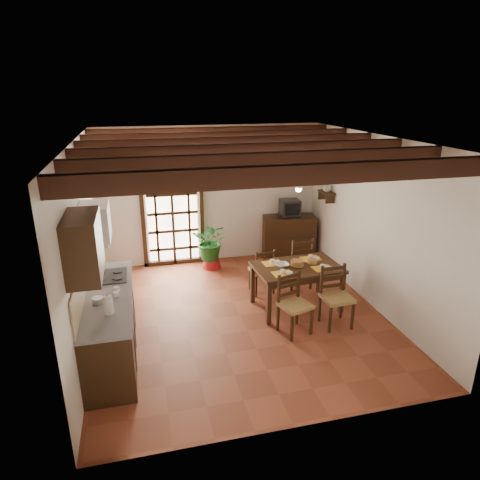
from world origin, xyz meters
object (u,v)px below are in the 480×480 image
object	(u,v)px
kitchen_counter	(110,323)
chair_far_right	(297,271)
dining_table	(297,271)
chair_far_left	(262,278)
chair_near_right	(336,308)
sideboard	(289,237)
crt_tv	(290,207)
chair_near_left	(294,315)
potted_plant	(211,241)
pendant_lamp	(299,184)

from	to	relation	value
kitchen_counter	chair_far_right	size ratio (longest dim) A/B	2.30
dining_table	chair_far_left	world-z (taller)	chair_far_left
chair_near_right	chair_far_right	xyz separation A→B (m)	(-0.08, 1.41, 0.01)
chair_far_right	sideboard	bearing A→B (deg)	-109.08
kitchen_counter	crt_tv	world-z (taller)	kitchen_counter
chair_far_right	chair_near_left	bearing A→B (deg)	61.76
chair_far_right	chair_far_left	bearing A→B (deg)	-2.20
dining_table	potted_plant	distance (m)	2.25
dining_table	chair_near_left	world-z (taller)	chair_near_left
sideboard	chair_near_right	bearing A→B (deg)	-86.88
chair_near_right	chair_far_left	world-z (taller)	chair_near_right
kitchen_counter	chair_near_right	distance (m)	3.32
chair_near_left	chair_near_right	distance (m)	0.69
chair_far_left	potted_plant	bearing A→B (deg)	-68.22
sideboard	chair_far_left	bearing A→B (deg)	-116.49
chair_near_right	chair_far_right	distance (m)	1.41
crt_tv	dining_table	bearing A→B (deg)	-104.62
chair_near_left	sideboard	xyz separation A→B (m)	(0.96, 2.90, 0.17)
chair_near_left	sideboard	world-z (taller)	sideboard
potted_plant	kitchen_counter	bearing A→B (deg)	-125.29
chair_far_left	chair_far_right	xyz separation A→B (m)	(0.69, 0.04, 0.04)
chair_far_right	potted_plant	xyz separation A→B (m)	(-1.37, 1.26, 0.26)
crt_tv	potted_plant	size ratio (longest dim) A/B	0.20
sideboard	potted_plant	distance (m)	1.73
chair_near_left	crt_tv	distance (m)	3.16
chair_near_right	sideboard	bearing A→B (deg)	82.43
sideboard	crt_tv	world-z (taller)	crt_tv
kitchen_counter	sideboard	xyz separation A→B (m)	(3.58, 2.83, -0.01)
chair_far_right	sideboard	size ratio (longest dim) A/B	0.90
dining_table	pendant_lamp	xyz separation A→B (m)	(-0.00, 0.10, 1.42)
dining_table	chair_near_left	bearing A→B (deg)	-116.27
chair_far_right	potted_plant	bearing A→B (deg)	-48.12
sideboard	chair_far_right	bearing A→B (deg)	-95.15
sideboard	potted_plant	size ratio (longest dim) A/B	0.53
sideboard	crt_tv	size ratio (longest dim) A/B	2.71
chair_near_left	sideboard	bearing A→B (deg)	54.61
chair_near_left	chair_far_left	xyz separation A→B (m)	(-0.08, 1.41, -0.02)
kitchen_counter	sideboard	world-z (taller)	kitchen_counter
chair_far_left	chair_near_right	bearing A→B (deg)	113.71
chair_near_left	crt_tv	bearing A→B (deg)	54.57
crt_tv	chair_far_left	bearing A→B (deg)	-122.89
dining_table	crt_tv	bearing A→B (deg)	69.79
chair_far_right	crt_tv	bearing A→B (deg)	-109.13
sideboard	crt_tv	xyz separation A→B (m)	(0.00, -0.01, 0.65)
kitchen_counter	pendant_lamp	distance (m)	3.42
dining_table	chair_near_right	world-z (taller)	chair_near_right
chair_near_right	potted_plant	distance (m)	3.05
chair_near_right	chair_far_left	xyz separation A→B (m)	(-0.77, 1.37, -0.03)
chair_far_left	crt_tv	xyz separation A→B (m)	(1.04, 1.48, 0.85)
chair_far_right	crt_tv	world-z (taller)	crt_tv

